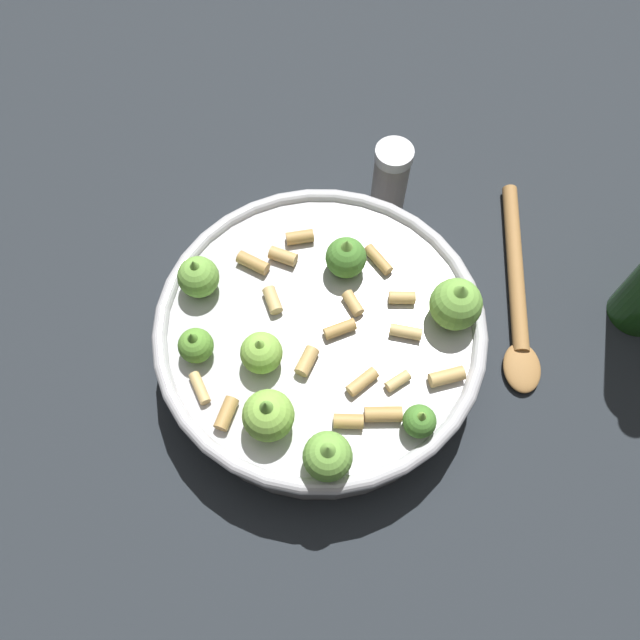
{
  "coord_description": "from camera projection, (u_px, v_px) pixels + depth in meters",
  "views": [
    {
      "loc": [
        0.15,
        -0.18,
        0.56
      ],
      "look_at": [
        0.0,
        0.0,
        0.07
      ],
      "focal_mm": 34.69,
      "sensor_mm": 36.0,
      "label": 1
    }
  ],
  "objects": [
    {
      "name": "pepper_shaker",
      "position": [
        391.0,
        177.0,
        0.65
      ],
      "size": [
        0.04,
        0.04,
        0.08
      ],
      "color": "gray",
      "rests_on": "ground"
    },
    {
      "name": "wooden_spoon",
      "position": [
        517.0,
        295.0,
        0.63
      ],
      "size": [
        0.16,
        0.21,
        0.02
      ],
      "color": "#9E703D",
      "rests_on": "ground"
    },
    {
      "name": "ground_plane",
      "position": [
        320.0,
        351.0,
        0.61
      ],
      "size": [
        2.4,
        2.4,
        0.0
      ],
      "primitive_type": "plane",
      "color": "#23282D"
    },
    {
      "name": "cooking_pan",
      "position": [
        320.0,
        337.0,
        0.57
      ],
      "size": [
        0.3,
        0.3,
        0.12
      ],
      "color": "#B7B7BC",
      "rests_on": "ground"
    }
  ]
}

